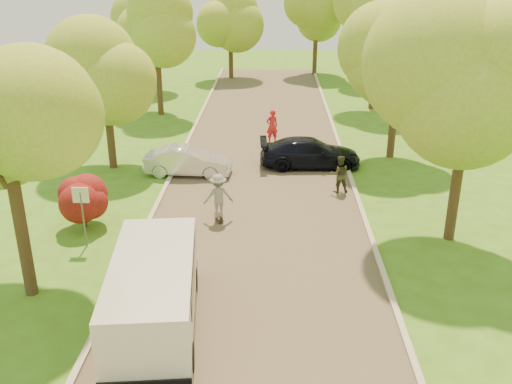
# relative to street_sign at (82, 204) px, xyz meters

# --- Properties ---
(ground) EXTENTS (100.00, 100.00, 0.00)m
(ground) POSITION_rel_street_sign_xyz_m (5.80, -4.00, -1.56)
(ground) COLOR #416C19
(ground) RESTS_ON ground
(road) EXTENTS (8.00, 60.00, 0.01)m
(road) POSITION_rel_street_sign_xyz_m (5.80, 4.00, -1.56)
(road) COLOR #4C4438
(road) RESTS_ON ground
(curb_left) EXTENTS (0.18, 60.00, 0.12)m
(curb_left) POSITION_rel_street_sign_xyz_m (1.75, 4.00, -1.50)
(curb_left) COLOR #B2AD9E
(curb_left) RESTS_ON ground
(curb_right) EXTENTS (0.18, 60.00, 0.12)m
(curb_right) POSITION_rel_street_sign_xyz_m (9.85, 4.00, -1.50)
(curb_right) COLOR #B2AD9E
(curb_right) RESTS_ON ground
(street_sign) EXTENTS (0.55, 0.06, 2.17)m
(street_sign) POSITION_rel_street_sign_xyz_m (0.00, 0.00, 0.00)
(street_sign) COLOR #59595E
(street_sign) RESTS_ON ground
(red_shrub) EXTENTS (1.70, 1.70, 1.95)m
(red_shrub) POSITION_rel_street_sign_xyz_m (-0.50, 1.50, -0.47)
(red_shrub) COLOR #382619
(red_shrub) RESTS_ON ground
(tree_l_mida) EXTENTS (4.71, 4.60, 7.39)m
(tree_l_mida) POSITION_rel_street_sign_xyz_m (-0.50, -3.00, 3.61)
(tree_l_mida) COLOR #382619
(tree_l_mida) RESTS_ON ground
(tree_l_midb) EXTENTS (4.30, 4.20, 6.62)m
(tree_l_midb) POSITION_rel_street_sign_xyz_m (-1.01, 8.00, 3.02)
(tree_l_midb) COLOR #382619
(tree_l_midb) RESTS_ON ground
(tree_l_far) EXTENTS (4.92, 4.80, 7.79)m
(tree_l_far) POSITION_rel_street_sign_xyz_m (-0.59, 18.00, 3.90)
(tree_l_far) COLOR #382619
(tree_l_far) RESTS_ON ground
(tree_r_mida) EXTENTS (5.13, 5.00, 7.95)m
(tree_r_mida) POSITION_rel_street_sign_xyz_m (12.82, 1.00, 3.97)
(tree_r_mida) COLOR #382619
(tree_r_mida) RESTS_ON ground
(tree_r_midb) EXTENTS (4.51, 4.40, 7.01)m
(tree_r_midb) POSITION_rel_street_sign_xyz_m (12.40, 10.00, 3.32)
(tree_r_midb) COLOR #382619
(tree_r_midb) RESTS_ON ground
(tree_r_far) EXTENTS (5.33, 5.20, 8.34)m
(tree_r_far) POSITION_rel_street_sign_xyz_m (13.03, 20.00, 4.27)
(tree_r_far) COLOR #382619
(tree_r_far) RESTS_ON ground
(tree_bg_a) EXTENTS (5.12, 5.00, 7.72)m
(tree_bg_a) POSITION_rel_street_sign_xyz_m (-2.98, 26.00, 3.75)
(tree_bg_a) COLOR #382619
(tree_bg_a) RESTS_ON ground
(tree_bg_b) EXTENTS (5.12, 5.00, 7.95)m
(tree_bg_b) POSITION_rel_street_sign_xyz_m (14.02, 28.00, 3.97)
(tree_bg_b) COLOR #382619
(tree_bg_b) RESTS_ON ground
(tree_bg_c) EXTENTS (4.92, 4.80, 7.33)m
(tree_bg_c) POSITION_rel_street_sign_xyz_m (3.01, 30.00, 3.46)
(tree_bg_c) COLOR #382619
(tree_bg_c) RESTS_ON ground
(tree_bg_d) EXTENTS (5.12, 5.00, 7.72)m
(tree_bg_d) POSITION_rel_street_sign_xyz_m (10.02, 32.00, 3.75)
(tree_bg_d) COLOR #382619
(tree_bg_d) RESTS_ON ground
(minivan) EXTENTS (2.66, 5.57, 2.00)m
(minivan) POSITION_rel_street_sign_xyz_m (3.30, -4.55, -0.51)
(minivan) COLOR white
(minivan) RESTS_ON ground
(silver_sedan) EXTENTS (3.99, 1.58, 1.29)m
(silver_sedan) POSITION_rel_street_sign_xyz_m (2.50, 7.13, -0.92)
(silver_sedan) COLOR silver
(silver_sedan) RESTS_ON ground
(dark_sedan) EXTENTS (4.80, 2.13, 1.37)m
(dark_sedan) POSITION_rel_street_sign_xyz_m (8.10, 8.40, -0.88)
(dark_sedan) COLOR black
(dark_sedan) RESTS_ON ground
(longboard) EXTENTS (0.44, 0.91, 0.10)m
(longboard) POSITION_rel_street_sign_xyz_m (4.35, 2.30, -1.47)
(longboard) COLOR black
(longboard) RESTS_ON ground
(skateboarder) EXTENTS (1.22, 0.87, 1.72)m
(skateboarder) POSITION_rel_street_sign_xyz_m (4.35, 2.30, -0.59)
(skateboarder) COLOR gray
(skateboarder) RESTS_ON longboard
(person_striped) EXTENTS (0.77, 0.65, 1.81)m
(person_striped) POSITION_rel_street_sign_xyz_m (6.29, 12.16, -0.66)
(person_striped) COLOR red
(person_striped) RESTS_ON ground
(person_olive) EXTENTS (0.85, 0.70, 1.62)m
(person_olive) POSITION_rel_street_sign_xyz_m (9.15, 5.21, -0.75)
(person_olive) COLOR #333520
(person_olive) RESTS_ON ground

